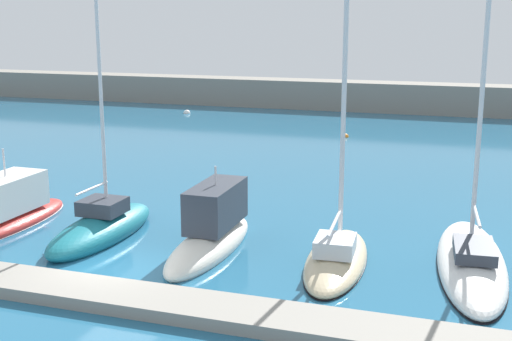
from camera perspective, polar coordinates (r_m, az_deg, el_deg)
The scene contains 10 objects.
ground_plane at distance 23.67m, azimuth -11.87°, elevation -8.34°, with size 120.00×120.00×0.00m, color #236084.
dock_pier at distance 21.89m, azimuth -14.79°, elevation -9.74°, with size 37.85×1.87×0.39m, color gray.
breakwater_seawall at distance 63.07m, azimuth 7.99°, elevation 6.27°, with size 108.00×3.26×2.60m, color gray.
motorboat_red_third at distance 29.85m, azimuth -20.29°, elevation -3.33°, with size 2.43×7.48×3.52m.
sailboat_teal_fourth at distance 27.21m, azimuth -12.84°, elevation -4.62°, with size 2.22×6.75×13.59m.
motorboat_ivory_fifth at distance 25.33m, azimuth -3.73°, elevation -5.10°, with size 1.97×6.96×3.45m.
sailboat_sand_sixth at distance 23.90m, azimuth 6.78°, elevation -7.08°, with size 2.55×6.80×13.32m.
sailboat_white_seventh at distance 24.58m, azimuth 17.66°, elevation -7.20°, with size 3.07×9.42×14.80m.
mooring_buoy_white at distance 60.50m, azimuth -5.84°, elevation 4.80°, with size 0.63×0.63×0.63m, color white.
mooring_buoy_orange at distance 48.81m, azimuth 7.50°, elevation 2.82°, with size 0.51×0.51×0.51m, color orange.
Camera 1 is at (11.41, -18.93, 8.47)m, focal length 47.55 mm.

